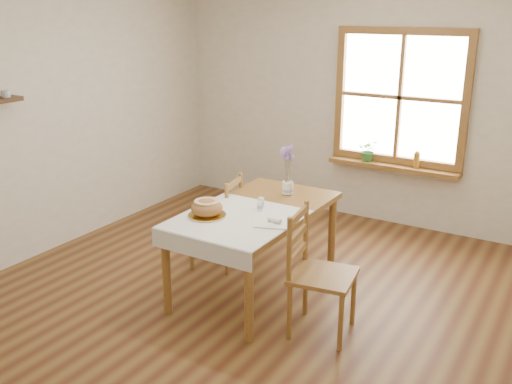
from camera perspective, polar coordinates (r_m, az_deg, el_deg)
ground at (r=4.93m, az=-1.85°, el=-10.94°), size 5.00×5.00×0.00m
room_walls at (r=4.36m, az=-2.08°, el=9.06°), size 4.60×5.10×2.65m
window at (r=6.41m, az=14.22°, el=9.16°), size 1.46×0.08×1.46m
window_sill at (r=6.51m, az=13.52°, el=2.47°), size 1.46×0.20×0.05m
dining_table at (r=4.88m, az=0.00°, el=-2.62°), size 0.90×1.60×0.75m
table_linen at (r=4.60m, az=-1.97°, el=-2.73°), size 0.91×0.99×0.01m
chair_left at (r=5.43m, az=-4.04°, el=-2.93°), size 0.51×0.50×0.89m
chair_right at (r=4.33m, az=6.75°, el=-8.13°), size 0.54×0.52×0.98m
bread_plate at (r=4.66m, az=-4.91°, el=-2.34°), size 0.38×0.38×0.02m
bread_loaf at (r=4.63m, az=-4.94°, el=-1.42°), size 0.26×0.26×0.14m
egg_napkin at (r=4.49m, az=1.60°, el=-3.15°), size 0.32×0.30×0.01m
eggs at (r=4.48m, az=1.60°, el=-2.82°), size 0.25×0.24×0.04m
salt_shaker at (r=4.75m, az=0.38°, el=-1.41°), size 0.05×0.05×0.09m
pepper_shaker at (r=4.82m, az=0.49°, el=-1.03°), size 0.06×0.06×0.10m
flower_vase at (r=5.20m, az=3.16°, el=0.34°), size 0.11×0.11×0.11m
lavender_bouquet at (r=5.14m, az=3.21°, el=2.68°), size 0.18×0.18×0.33m
potted_plant at (r=6.56m, az=11.19°, el=3.87°), size 0.29×0.30×0.19m
amber_bottle at (r=6.41m, az=15.77°, el=3.16°), size 0.07×0.07×0.19m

